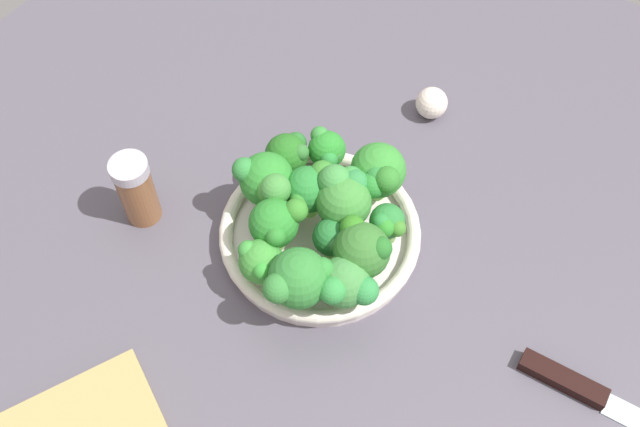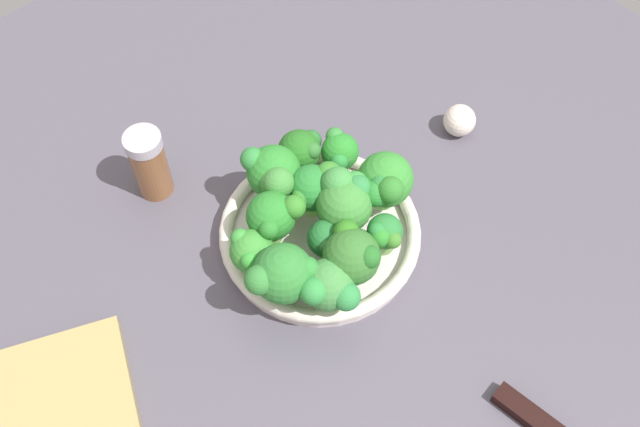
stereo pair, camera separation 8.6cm
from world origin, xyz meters
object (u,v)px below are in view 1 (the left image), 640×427
at_px(broccoli_floret_0, 276,224).
at_px(broccoli_floret_4, 327,151).
at_px(broccoli_floret_3, 362,250).
at_px(broccoli_floret_5, 267,182).
at_px(broccoli_floret_7, 378,173).
at_px(garlic_bulb, 432,103).
at_px(broccoli_floret_8, 288,154).
at_px(broccoli_floret_9, 345,284).
at_px(pepper_shaker, 136,190).
at_px(broccoli_floret_6, 309,189).
at_px(broccoli_floret_10, 332,237).
at_px(bowl, 320,234).
at_px(broccoli_floret_2, 260,262).
at_px(broccoli_floret_11, 387,224).
at_px(broccoli_floret_1, 344,196).
at_px(knife, 605,401).
at_px(broccoli_floret_12, 297,278).

distance_m(broccoli_floret_0, broccoli_floret_4, 0.13).
relative_size(broccoli_floret_3, broccoli_floret_5, 0.98).
height_order(broccoli_floret_7, garlic_bulb, broccoli_floret_7).
xyz_separation_m(broccoli_floret_4, broccoli_floret_8, (-0.04, -0.03, -0.00)).
distance_m(broccoli_floret_5, broccoli_floret_9, 0.16).
xyz_separation_m(broccoli_floret_0, broccoli_floret_4, (-0.02, 0.12, -0.01)).
distance_m(broccoli_floret_0, pepper_shaker, 0.18).
bearing_deg(broccoli_floret_6, broccoli_floret_10, -30.70).
relative_size(broccoli_floret_8, broccoli_floret_10, 1.17).
xyz_separation_m(bowl, broccoli_floret_8, (-0.08, 0.04, 0.05)).
relative_size(broccoli_floret_8, garlic_bulb, 1.45).
bearing_deg(garlic_bulb, broccoli_floret_2, -93.52).
height_order(broccoli_floret_6, broccoli_floret_11, broccoli_floret_6).
bearing_deg(broccoli_floret_9, broccoli_floret_4, 131.25).
relative_size(broccoli_floret_0, broccoli_floret_3, 0.97).
bearing_deg(broccoli_floret_2, pepper_shaker, -179.07).
relative_size(broccoli_floret_1, broccoli_floret_11, 1.52).
xyz_separation_m(broccoli_floret_0, broccoli_floret_7, (0.06, 0.12, 0.00)).
xyz_separation_m(broccoli_floret_5, broccoli_floret_7, (0.10, 0.08, 0.00)).
distance_m(broccoli_floret_2, pepper_shaker, 0.19).
bearing_deg(knife, broccoli_floret_7, 168.84).
height_order(broccoli_floret_6, broccoli_floret_7, broccoli_floret_7).
xyz_separation_m(broccoli_floret_11, knife, (0.29, -0.02, -0.06)).
height_order(broccoli_floret_2, broccoli_floret_5, broccoli_floret_5).
distance_m(broccoli_floret_7, pepper_shaker, 0.29).
distance_m(broccoli_floret_5, broccoli_floret_12, 0.13).
bearing_deg(broccoli_floret_12, pepper_shaker, -179.17).
relative_size(broccoli_floret_0, broccoli_floret_11, 1.36).
bearing_deg(broccoli_floret_9, pepper_shaker, -173.45).
bearing_deg(broccoli_floret_12, broccoli_floret_9, 33.54).
relative_size(broccoli_floret_11, knife, 0.20).
relative_size(broccoli_floret_2, broccoli_floret_7, 0.73).
bearing_deg(broccoli_floret_12, broccoli_floret_11, 73.22).
height_order(broccoli_floret_4, broccoli_floret_8, broccoli_floret_8).
bearing_deg(broccoli_floret_7, garlic_bulb, 97.84).
bearing_deg(broccoli_floret_0, broccoli_floret_3, 16.34).
bearing_deg(broccoli_floret_5, broccoli_floret_11, 16.05).
relative_size(bowl, broccoli_floret_3, 3.15).
distance_m(broccoli_floret_1, broccoli_floret_12, 0.12).
bearing_deg(broccoli_floret_4, bowl, -60.12).
bearing_deg(broccoli_floret_4, broccoli_floret_9, -48.75).
bearing_deg(broccoli_floret_8, broccoli_floret_1, -12.12).
xyz_separation_m(broccoli_floret_8, broccoli_floret_10, (0.11, -0.06, -0.01)).
relative_size(broccoli_floret_10, broccoli_floret_11, 0.98).
height_order(broccoli_floret_0, pepper_shaker, broccoli_floret_0).
xyz_separation_m(broccoli_floret_1, broccoli_floret_10, (0.01, -0.04, -0.02)).
distance_m(broccoli_floret_8, broccoli_floret_10, 0.13).
bearing_deg(broccoli_floret_3, broccoli_floret_12, -117.08).
xyz_separation_m(broccoli_floret_7, broccoli_floret_11, (0.04, -0.04, -0.01)).
bearing_deg(pepper_shaker, broccoli_floret_7, 36.33).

